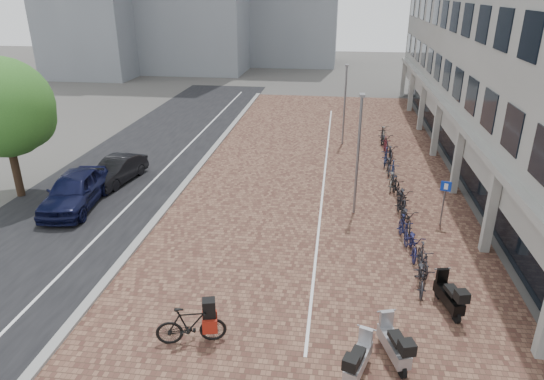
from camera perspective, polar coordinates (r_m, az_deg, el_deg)
The scene contains 18 objects.
ground at distance 17.01m, azimuth -2.84°, elevation -11.88°, with size 140.00×140.00×0.00m, color #474442.
plaza_brick at distance 27.49m, azimuth 5.86°, elevation 2.10°, with size 14.50×42.00×0.04m, color brown.
street_asphalt at distance 29.88m, azimuth -15.73°, elevation 3.05°, with size 8.00×50.00×0.03m, color black.
curb at distance 28.55m, azimuth -8.52°, elevation 2.89°, with size 0.35×42.00×0.14m, color gray.
lane_line at distance 29.15m, azimuth -12.11°, elevation 2.94°, with size 0.12×44.00×0.00m, color white.
parking_line at distance 27.47m, azimuth 6.28°, elevation 2.13°, with size 0.10×30.00×0.00m, color white.
office_building at distance 31.46m, azimuth 28.38°, elevation 18.02°, with size 8.40×40.00×15.00m.
car_navy at distance 24.53m, azimuth -22.39°, elevation -0.05°, with size 2.03×5.05×1.72m, color black.
car_dark at distance 27.06m, azimuth -17.93°, elevation 2.25°, with size 1.43×4.11×1.35m, color black.
hero_bike at distance 14.70m, azimuth -9.60°, elevation -15.46°, with size 2.14×1.09×1.46m.
scooter_front at distance 13.70m, azimuth 10.20°, elevation -19.10°, with size 0.54×1.74×1.19m, color #ABABB0, non-canonical shape.
scooter_mid at distance 16.75m, azimuth 20.29°, elevation -11.56°, with size 0.55×1.77×1.22m, color black, non-canonical shape.
scooter_back at distance 14.35m, azimuth 14.28°, elevation -17.13°, with size 0.56×1.81×1.24m, color #939398, non-canonical shape.
parking_sign at distance 22.00m, azimuth 19.77°, elevation -0.78°, with size 0.43×0.15×2.09m.
lamp_near at distance 21.71m, azimuth 10.14°, elevation 3.88°, with size 0.12×0.12×5.52m, color slate.
lamp_far at distance 32.09m, azimuth 8.60°, elevation 9.82°, with size 0.12×0.12×5.20m, color gray.
street_tree at distance 26.22m, azimuth -28.95°, elevation 8.32°, with size 4.73×4.73×6.87m.
bike_row at distance 25.81m, azimuth 14.42°, elevation 1.28°, with size 1.21×20.43×1.05m.
Camera 1 is at (2.74, -13.72, 9.67)m, focal length 31.72 mm.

